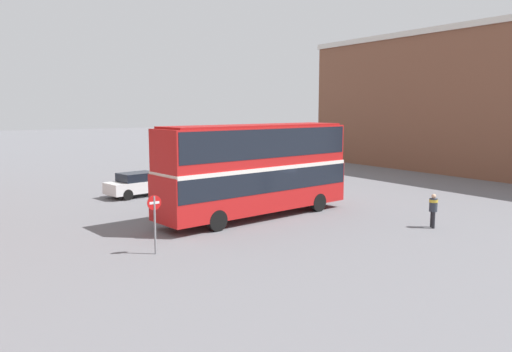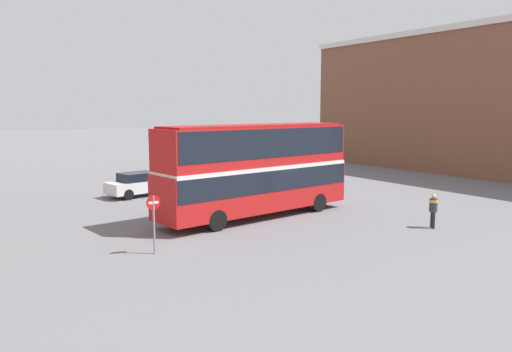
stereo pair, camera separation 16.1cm
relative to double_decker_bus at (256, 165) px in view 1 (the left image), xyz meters
The scene contains 7 objects.
ground_plane 2.81m from the double_decker_bus, ahead, with size 240.00×240.00×0.00m, color slate.
building_row_right 27.19m from the double_decker_bus, ahead, with size 8.61×33.88×12.50m.
double_decker_bus is the anchor object (origin of this frame).
pedestrian_foreground 8.91m from the double_decker_bus, 49.51° to the right, with size 0.56×0.56×1.63m.
parked_car_kerb_near 16.50m from the double_decker_bus, 66.51° to the left, with size 4.44×2.52×1.52m.
parked_car_kerb_far 10.03m from the double_decker_bus, 106.57° to the left, with size 4.54×2.49×1.55m.
no_entry_sign 7.85m from the double_decker_bus, 154.21° to the right, with size 0.57×0.08×2.32m.
Camera 1 is at (-14.80, -21.29, 5.64)m, focal length 35.00 mm.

